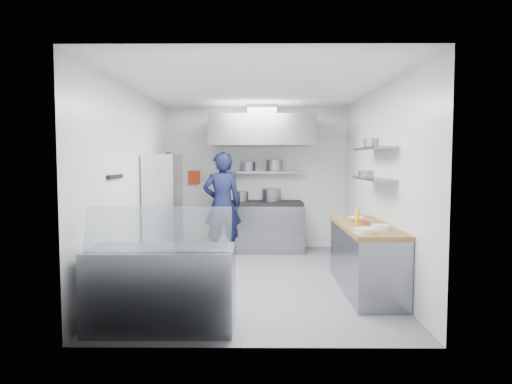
{
  "coord_description": "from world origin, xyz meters",
  "views": [
    {
      "loc": [
        0.05,
        -6.66,
        1.76
      ],
      "look_at": [
        0.0,
        0.6,
        1.25
      ],
      "focal_mm": 32.0,
      "sensor_mm": 36.0,
      "label": 1
    }
  ],
  "objects_px": {
    "gas_range": "(262,228)",
    "display_case": "(162,288)",
    "chef": "(222,204)",
    "wire_rack": "(163,211)"
  },
  "relations": [
    {
      "from": "gas_range",
      "to": "display_case",
      "type": "distance_m",
      "value": 4.24
    },
    {
      "from": "chef",
      "to": "display_case",
      "type": "relative_size",
      "value": 1.27
    },
    {
      "from": "chef",
      "to": "display_case",
      "type": "xyz_separation_m",
      "value": [
        -0.34,
        -3.61,
        -0.53
      ]
    },
    {
      "from": "gas_range",
      "to": "wire_rack",
      "type": "bearing_deg",
      "value": -141.52
    },
    {
      "from": "gas_range",
      "to": "chef",
      "type": "distance_m",
      "value": 1.01
    },
    {
      "from": "display_case",
      "to": "chef",
      "type": "bearing_deg",
      "value": 84.67
    },
    {
      "from": "wire_rack",
      "to": "display_case",
      "type": "xyz_separation_m",
      "value": [
        0.57,
        -2.8,
        -0.5
      ]
    },
    {
      "from": "chef",
      "to": "gas_range",
      "type": "bearing_deg",
      "value": -154.24
    },
    {
      "from": "chef",
      "to": "display_case",
      "type": "distance_m",
      "value": 3.66
    },
    {
      "from": "display_case",
      "to": "wire_rack",
      "type": "bearing_deg",
      "value": 101.44
    }
  ]
}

